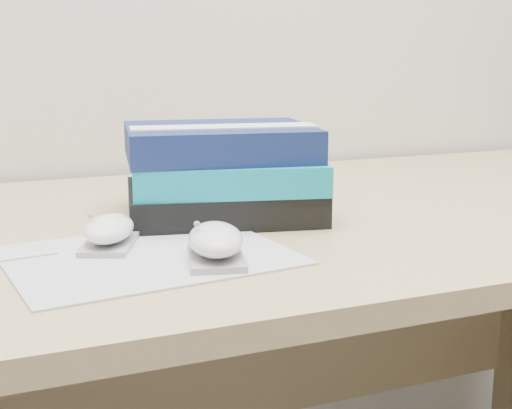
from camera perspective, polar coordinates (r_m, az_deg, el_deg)
name	(u,v)px	position (r m, az deg, el deg)	size (l,w,h in m)	color
desk	(272,339)	(1.21, 1.26, -10.72)	(1.60, 0.80, 0.73)	tan
mousepad	(148,256)	(0.85, -8.64, -4.07)	(0.32, 0.25, 0.00)	#96969E
mouse_rear	(109,231)	(0.89, -11.67, -2.11)	(0.09, 0.12, 0.04)	#9A999C
mouse_front	(216,242)	(0.82, -3.25, -3.03)	(0.09, 0.13, 0.05)	gray
book_stack	(223,172)	(1.03, -2.69, 2.62)	(0.31, 0.27, 0.13)	black
pouch	(176,174)	(1.12, -6.40, 2.42)	(0.11, 0.08, 0.10)	black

